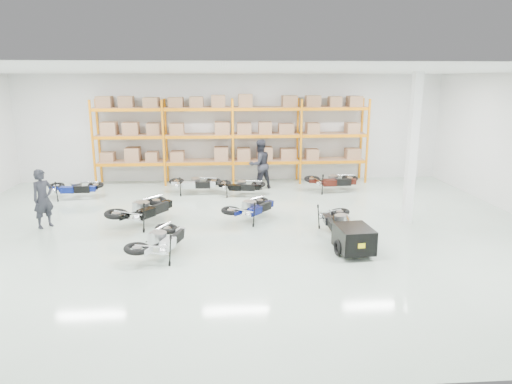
{
  "coord_description": "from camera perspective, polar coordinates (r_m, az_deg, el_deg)",
  "views": [
    {
      "loc": [
        -0.35,
        -12.54,
        4.29
      ],
      "look_at": [
        0.54,
        0.27,
        1.1
      ],
      "focal_mm": 32.0,
      "sensor_mm": 36.0,
      "label": 1
    }
  ],
  "objects": [
    {
      "name": "room",
      "position": [
        12.71,
        -2.37,
        4.7
      ],
      "size": [
        18.0,
        18.0,
        18.0
      ],
      "color": "#AFC4B2",
      "rests_on": "ground"
    },
    {
      "name": "pallet_rack",
      "position": [
        19.1,
        -2.94,
        7.83
      ],
      "size": [
        11.28,
        0.98,
        3.62
      ],
      "color": "orange",
      "rests_on": "ground"
    },
    {
      "name": "structural_column",
      "position": [
        14.32,
        18.93,
        5.01
      ],
      "size": [
        0.25,
        0.25,
        4.5
      ],
      "primitive_type": "cube",
      "color": "white",
      "rests_on": "ground"
    },
    {
      "name": "moto_blue_centre",
      "position": [
        14.12,
        -0.6,
        -1.47
      ],
      "size": [
        1.8,
        1.89,
        1.13
      ],
      "primitive_type": null,
      "rotation": [
        0.0,
        -0.09,
        2.42
      ],
      "color": "#070E4C",
      "rests_on": "ground"
    },
    {
      "name": "moto_silver_left",
      "position": [
        11.51,
        -11.85,
        -5.31
      ],
      "size": [
        1.46,
        2.01,
        1.17
      ],
      "primitive_type": null,
      "rotation": [
        0.0,
        -0.09,
        2.8
      ],
      "color": "#B3B7BB",
      "rests_on": "ground"
    },
    {
      "name": "moto_black_far_left",
      "position": [
        14.11,
        -13.94,
        -1.56
      ],
      "size": [
        1.96,
        2.23,
        1.3
      ],
      "primitive_type": null,
      "rotation": [
        0.0,
        -0.09,
        2.54
      ],
      "color": "black",
      "rests_on": "ground"
    },
    {
      "name": "moto_touring_right",
      "position": [
        13.09,
        10.24,
        -3.01
      ],
      "size": [
        0.9,
        1.73,
        1.11
      ],
      "primitive_type": null,
      "rotation": [
        0.0,
        -0.09,
        -0.03
      ],
      "color": "black",
      "rests_on": "ground"
    },
    {
      "name": "trailer",
      "position": [
        11.66,
        12.12,
        -5.76
      ],
      "size": [
        0.91,
        1.74,
        0.72
      ],
      "rotation": [
        0.0,
        0.0,
        0.09
      ],
      "color": "black",
      "rests_on": "ground"
    },
    {
      "name": "moto_back_a",
      "position": [
        18.02,
        -21.79,
        0.88
      ],
      "size": [
        1.71,
        0.85,
        1.11
      ],
      "primitive_type": null,
      "rotation": [
        0.0,
        -0.09,
        1.57
      ],
      "color": "navy",
      "rests_on": "ground"
    },
    {
      "name": "moto_back_b",
      "position": [
        17.61,
        -7.71,
        1.48
      ],
      "size": [
        1.76,
        0.94,
        1.11
      ],
      "primitive_type": null,
      "rotation": [
        0.0,
        -0.09,
        1.52
      ],
      "color": "#B5BABF",
      "rests_on": "ground"
    },
    {
      "name": "moto_back_c",
      "position": [
        17.17,
        -1.97,
        1.15
      ],
      "size": [
        1.71,
        1.07,
        1.04
      ],
      "primitive_type": null,
      "rotation": [
        0.0,
        -0.09,
        1.39
      ],
      "color": "black",
      "rests_on": "ground"
    },
    {
      "name": "moto_back_d",
      "position": [
        18.01,
        9.54,
        1.81
      ],
      "size": [
        1.85,
        0.95,
        1.19
      ],
      "primitive_type": null,
      "rotation": [
        0.0,
        -0.09,
        1.59
      ],
      "color": "#3A110B",
      "rests_on": "ground"
    },
    {
      "name": "person_left",
      "position": [
        14.78,
        -25.07,
        -0.75
      ],
      "size": [
        0.73,
        0.76,
        1.75
      ],
      "primitive_type": "imported",
      "rotation": [
        0.0,
        0.0,
        0.88
      ],
      "color": "#212129",
      "rests_on": "ground"
    },
    {
      "name": "person_back",
      "position": [
        18.15,
        0.47,
        3.47
      ],
      "size": [
        1.2,
        1.11,
        1.98
      ],
      "primitive_type": "imported",
      "rotation": [
        0.0,
        0.0,
        3.62
      ],
      "color": "#21222A",
      "rests_on": "ground"
    }
  ]
}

